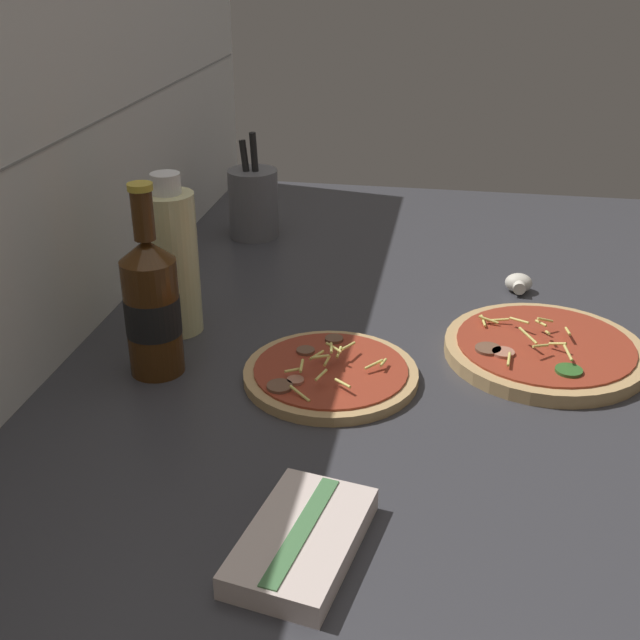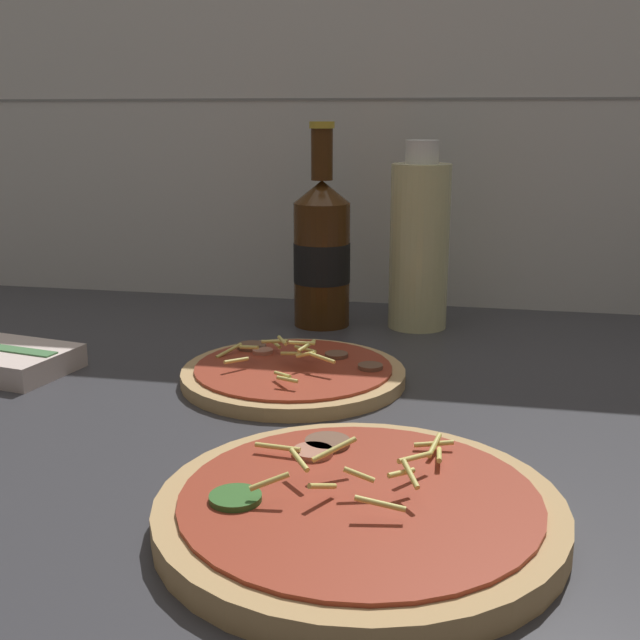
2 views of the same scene
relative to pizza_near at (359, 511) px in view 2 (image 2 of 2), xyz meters
The scene contains 6 objects.
counter_slab 18.19cm from the pizza_near, 107.05° to the left, with size 160.00×90.00×2.50cm.
tile_backsplash 68.30cm from the pizza_near, 94.82° to the left, with size 160.00×1.13×60.00cm.
pizza_near is the anchor object (origin of this frame).
pizza_far 29.01cm from the pizza_near, 111.70° to the left, with size 22.05×22.05×4.23cm.
beer_bottle 51.35cm from the pizza_near, 104.09° to the left, with size 6.98×6.98×24.76cm.
oil_bottle 51.41cm from the pizza_near, 90.65° to the left, with size 7.19×7.19×22.65cm.
Camera 2 is at (12.14, -63.37, 28.21)cm, focal length 45.00 mm.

